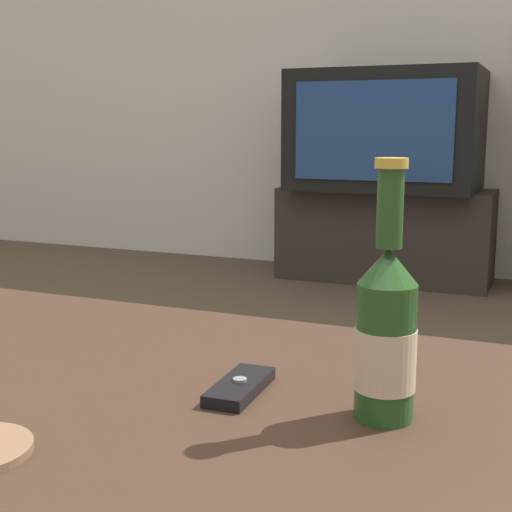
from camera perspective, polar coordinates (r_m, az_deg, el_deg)
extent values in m
cube|color=beige|center=(3.68, 15.81, 18.91)|extent=(8.00, 0.05, 2.60)
cube|color=#332116|center=(0.82, -17.09, -12.69)|extent=(1.30, 0.86, 0.04)
cube|color=#28231E|center=(3.46, 10.26, 1.70)|extent=(0.99, 0.37, 0.44)
cube|color=black|center=(3.42, 10.53, 9.84)|extent=(0.84, 0.60, 0.54)
cube|color=navy|center=(3.12, 9.28, 9.85)|extent=(0.69, 0.01, 0.42)
cylinder|color=#1E4219|center=(0.74, 10.30, -7.57)|extent=(0.06, 0.06, 0.14)
cylinder|color=tan|center=(0.74, 10.28, -8.09)|extent=(0.06, 0.06, 0.06)
cone|color=#1E4219|center=(0.72, 10.53, -0.80)|extent=(0.06, 0.06, 0.04)
cylinder|color=#1E4219|center=(0.71, 10.68, 3.76)|extent=(0.03, 0.03, 0.08)
cylinder|color=#B79333|center=(0.70, 10.80, 7.32)|extent=(0.03, 0.03, 0.01)
cube|color=black|center=(0.81, -1.30, -10.42)|extent=(0.05, 0.12, 0.01)
cylinder|color=slate|center=(0.81, -1.30, -9.86)|extent=(0.02, 0.02, 0.00)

